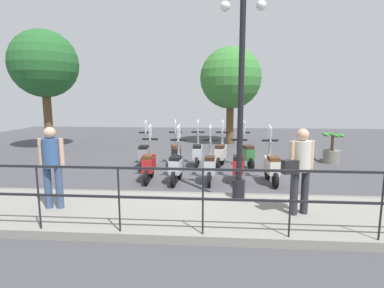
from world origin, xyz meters
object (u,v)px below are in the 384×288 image
Objects in this scene: pedestrian_with_bag at (300,165)px; tree_distant at (231,78)px; scooter_near_1 at (238,165)px; pedestrian_distant at (52,161)px; scooter_far_0 at (246,153)px; scooter_near_0 at (272,166)px; scooter_far_3 at (176,153)px; scooter_far_1 at (221,153)px; scooter_far_2 at (197,152)px; scooter_near_2 at (210,165)px; scooter_far_4 at (145,153)px; lamp_post_near at (241,106)px; tree_large at (44,65)px; scooter_near_4 at (149,164)px; scooter_near_3 at (177,165)px; potted_palm at (332,150)px.

tree_distant is (9.39, 0.80, 2.11)m from pedestrian_with_bag.
pedestrian_with_bag is 1.03× the size of scooter_near_1.
scooter_far_0 is (4.32, -4.14, -0.60)m from pedestrian_distant.
scooter_near_0 and scooter_far_3 have the same top height.
scooter_far_1 is (1.81, 1.32, 0.00)m from scooter_near_0.
scooter_near_2 is at bearing -166.33° from scooter_far_2.
scooter_far_4 is at bearing 24.52° from pedestrian_with_bag.
lamp_post_near reaches higher than scooter_near_0.
tree_large is at bearing 53.49° from scooter_far_0.
pedestrian_with_bag is 0.31× the size of tree_large.
scooter_near_2 is at bearing -93.89° from scooter_near_4.
scooter_near_1 is at bearing -154.84° from scooter_far_1.
scooter_far_0 is (1.90, -2.05, 0.00)m from scooter_near_3.
scooter_far_4 is at bearing 99.25° from scooter_far_2.
scooter_far_0 is 1.00× the size of scooter_far_1.
scooter_near_0 is 3.29m from scooter_far_3.
scooter_near_3 is (1.54, 1.54, -1.63)m from lamp_post_near.
scooter_near_1 and scooter_far_2 have the same top height.
pedestrian_with_bag is (-0.84, -1.02, -1.03)m from lamp_post_near.
tree_large reaches higher than scooter_far_2.
scooter_far_4 is (1.65, 1.26, 0.00)m from scooter_near_3.
scooter_near_1 and scooter_far_1 have the same top height.
lamp_post_near is 3.84m from scooter_far_0.
scooter_near_4 is 1.00× the size of scooter_far_3.
scooter_near_0 is (-6.91, -0.78, -2.70)m from tree_distant.
potted_palm is at bearing -89.18° from scooter_far_3.
scooter_near_2 is 2.68m from scooter_far_4.
pedestrian_with_bag is 1.03× the size of scooter_near_2.
potted_palm is 4.41m from scooter_near_1.
pedestrian_with_bag reaches higher than potted_palm.
potted_palm is at bearing -55.97° from scooter_near_3.
pedestrian_distant is at bearing 103.59° from lamp_post_near.
tree_distant is 5.79m from scooter_far_0.
scooter_near_2 is at bearing 172.91° from tree_distant.
pedestrian_distant reaches higher than scooter_near_0.
scooter_near_2 is at bearing -178.93° from scooter_far_1.
scooter_far_0 is at bearing -7.02° from scooter_near_1.
scooter_far_0 is at bearing -12.15° from pedestrian_with_bag.
scooter_far_0 is at bearing -31.24° from scooter_near_2.
scooter_far_4 is at bearing 78.30° from scooter_far_0.
tree_distant is (1.95, -8.18, -0.51)m from tree_large.
lamp_post_near reaches higher than scooter_near_3.
scooter_near_1 reaches higher than potted_palm.
scooter_near_4 and scooter_far_2 have the same top height.
scooter_near_4 is at bearing 89.09° from scooter_near_2.
scooter_near_0 and scooter_far_2 have the same top height.
pedestrian_distant reaches higher than scooter_near_3.
scooter_near_2 reaches higher than potted_palm.
pedestrian_distant reaches higher than scooter_far_1.
scooter_near_0 is at bearing -132.15° from scooter_far_3.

